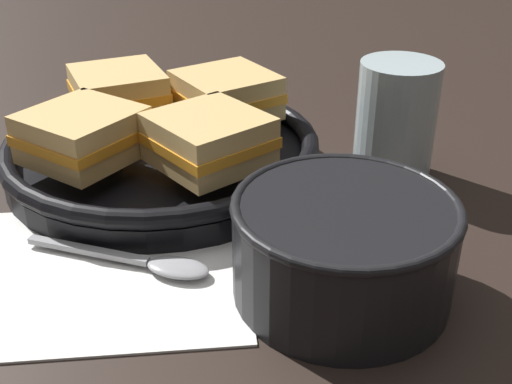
% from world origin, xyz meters
% --- Properties ---
extents(ground_plane, '(4.00, 4.00, 0.00)m').
position_xyz_m(ground_plane, '(0.00, 0.00, 0.00)').
color(ground_plane, black).
extents(napkin, '(0.25, 0.21, 0.00)m').
position_xyz_m(napkin, '(-0.07, -0.05, 0.00)').
color(napkin, white).
rests_on(napkin, ground_plane).
extents(soup_bowl, '(0.17, 0.17, 0.08)m').
position_xyz_m(soup_bowl, '(0.12, -0.08, 0.04)').
color(soup_bowl, black).
rests_on(soup_bowl, ground_plane).
extents(spoon, '(0.16, 0.07, 0.01)m').
position_xyz_m(spoon, '(-0.03, -0.05, 0.01)').
color(spoon, '#9E9EA3').
rests_on(spoon, napkin).
extents(skillet, '(0.32, 0.44, 0.04)m').
position_xyz_m(skillet, '(-0.04, 0.13, 0.02)').
color(skillet, black).
rests_on(skillet, ground_plane).
extents(sandwich_near_left, '(0.13, 0.13, 0.05)m').
position_xyz_m(sandwich_near_left, '(0.03, 0.18, 0.07)').
color(sandwich_near_left, '#DBB26B').
rests_on(sandwich_near_left, skillet).
extents(sandwich_near_right, '(0.12, 0.12, 0.05)m').
position_xyz_m(sandwich_near_right, '(-0.09, 0.19, 0.07)').
color(sandwich_near_right, '#DBB26B').
rests_on(sandwich_near_right, skillet).
extents(sandwich_far_left, '(0.13, 0.13, 0.05)m').
position_xyz_m(sandwich_far_left, '(-0.10, 0.08, 0.07)').
color(sandwich_far_left, '#DBB26B').
rests_on(sandwich_far_left, skillet).
extents(sandwich_far_right, '(0.13, 0.13, 0.05)m').
position_xyz_m(sandwich_far_right, '(0.02, 0.06, 0.07)').
color(sandwich_far_right, '#DBB26B').
rests_on(sandwich_far_right, skillet).
extents(drinking_glass, '(0.08, 0.08, 0.12)m').
position_xyz_m(drinking_glass, '(0.20, 0.11, 0.06)').
color(drinking_glass, silver).
rests_on(drinking_glass, ground_plane).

